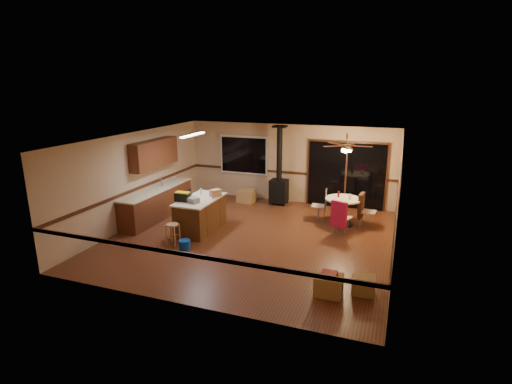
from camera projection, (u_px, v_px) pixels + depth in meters
The scene contains 35 objects.
floor at pixel (252, 237), 10.47m from camera, with size 7.00×7.00×0.00m, color #5B2D19.
ceiling at pixel (252, 138), 9.77m from camera, with size 7.00×7.00×0.00m, color silver.
wall_back at pixel (289, 164), 13.29m from camera, with size 7.00×7.00×0.00m, color tan.
wall_front at pixel (181, 238), 6.95m from camera, with size 7.00×7.00×0.00m, color tan.
wall_left at pixel (136, 178), 11.28m from camera, with size 7.00×7.00×0.00m, color tan.
wall_right at pixel (397, 203), 8.96m from camera, with size 7.00×7.00×0.00m, color tan.
chair_rail at pixel (252, 201), 10.20m from camera, with size 7.00×7.00×0.08m, color #3C1D0F, non-canonical shape.
window at pixel (244, 155), 13.72m from camera, with size 1.72×0.10×1.32m, color black.
sliding_door at pixel (346, 176), 12.68m from camera, with size 2.52×0.10×2.10m, color black.
lower_cabinets at pixel (157, 204), 11.86m from camera, with size 0.60×3.00×0.86m, color #5C2B17.
countertop at pixel (156, 189), 11.74m from camera, with size 0.64×3.04×0.04m, color beige.
upper_cabinets at pixel (154, 154), 11.69m from camera, with size 0.35×2.00×0.80m, color #5C2B17.
kitchen_island at pixel (200, 214), 10.84m from camera, with size 0.88×1.68×0.90m.
wood_stove at pixel (279, 183), 13.10m from camera, with size 0.55×0.50×2.52m.
ceiling_fan at pixel (346, 148), 10.79m from camera, with size 0.24×0.24×0.55m.
fluorescent_strip at pixel (193, 135), 10.65m from camera, with size 0.10×1.20×0.04m, color white.
toolbox_grey at pixel (191, 200), 10.41m from camera, with size 0.42×0.23×0.13m, color slate.
toolbox_black at pixel (183, 197), 10.48m from camera, with size 0.39×0.21×0.22m, color black.
toolbox_yellow_lid at pixel (182, 193), 10.45m from camera, with size 0.38×0.20×0.03m, color gold.
box_on_island at pixel (216, 193), 10.93m from camera, with size 0.21×0.28×0.19m, color #A07D47.
bottle_dark at pixel (190, 193), 10.82m from camera, with size 0.07×0.07×0.25m, color black.
bottle_pink at pixel (213, 195), 10.71m from camera, with size 0.07×0.07×0.22m, color #D84C8C.
bottle_white at pixel (201, 192), 11.08m from camera, with size 0.06×0.06×0.17m, color white.
bar_stool at pixel (173, 234), 9.91m from camera, with size 0.30×0.30×0.55m, color tan.
blue_bucket at pixel (185, 245), 9.68m from camera, with size 0.28×0.28×0.24m, color #0C3FAB.
dining_table at pixel (343, 207), 11.24m from camera, with size 1.00×1.00×0.78m.
glass_red at pixel (339, 194), 11.29m from camera, with size 0.06×0.06×0.17m, color #590C14.
glass_cream at pixel (350, 197), 11.05m from camera, with size 0.07×0.07×0.15m, color beige.
chair_left at pixel (323, 202), 11.52m from camera, with size 0.45×0.44×0.51m.
chair_near at pixel (339, 214), 10.43m from camera, with size 0.56×0.58×0.70m.
chair_right at pixel (362, 206), 11.12m from camera, with size 0.50×0.47×0.70m.
box_under_window at pixel (246, 196), 13.46m from camera, with size 0.56×0.44×0.44m, color #A07D47.
box_corner_a at pixel (329, 285), 7.60m from camera, with size 0.52×0.43×0.39m, color #A07D47.
box_corner_b at pixel (363, 285), 7.65m from camera, with size 0.43×0.37×0.35m, color #A07D47.
box_small_red at pixel (329, 274), 7.53m from camera, with size 0.29×0.24×0.08m, color maroon.
Camera 1 is at (3.45, -9.14, 3.94)m, focal length 28.00 mm.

